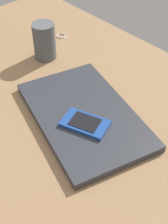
{
  "coord_description": "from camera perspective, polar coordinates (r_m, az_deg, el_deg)",
  "views": [
    {
      "loc": [
        48.93,
        -36.65,
        57.51
      ],
      "look_at": [
        7.47,
        1.09,
        5.0
      ],
      "focal_mm": 51.34,
      "sensor_mm": 36.0,
      "label": 1
    }
  ],
  "objects": [
    {
      "name": "desk_surface",
      "position": [
        0.83,
        -4.04,
        0.5
      ],
      "size": [
        120.0,
        80.0,
        3.0
      ],
      "primitive_type": "cube",
      "color": "#9E7751",
      "rests_on": "ground"
    },
    {
      "name": "laptop_closed",
      "position": [
        0.78,
        0.0,
        -0.58
      ],
      "size": [
        39.87,
        30.62,
        1.84
      ],
      "primitive_type": "cube",
      "rotation": [
        0.0,
        0.0,
        -0.27
      ],
      "color": "#33353D",
      "rests_on": "desk_surface"
    },
    {
      "name": "cell_phone_on_laptop",
      "position": [
        0.74,
        0.18,
        -2.03
      ],
      "size": [
        12.21,
        9.73,
        1.0
      ],
      "color": "#1E479E",
      "rests_on": "laptop_closed"
    },
    {
      "name": "pen_cup",
      "position": [
        0.97,
        -7.07,
        12.43
      ],
      "size": [
        6.57,
        6.57,
        10.89
      ],
      "primitive_type": "cylinder",
      "color": "#595B60",
      "rests_on": "desk_surface"
    },
    {
      "name": "key_ring",
      "position": [
        1.1,
        -4.11,
        13.36
      ],
      "size": [
        3.15,
        3.15,
        0.36
      ],
      "primitive_type": "torus",
      "color": "silver",
      "rests_on": "desk_surface"
    }
  ]
}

